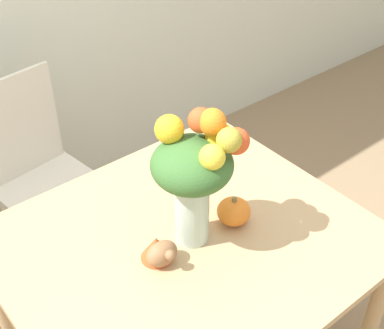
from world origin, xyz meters
name	(u,v)px	position (x,y,z in m)	size (l,w,h in m)	color
dining_table	(186,258)	(0.00, 0.00, 0.65)	(1.19, 1.04, 0.74)	tan
flower_vase	(196,170)	(0.04, -0.01, 1.03)	(0.30, 0.26, 0.48)	#B2CCBC
pumpkin	(234,211)	(0.18, -0.04, 0.79)	(0.12, 0.12, 0.11)	orange
turkey_figurine	(159,250)	(-0.12, -0.02, 0.79)	(0.11, 0.14, 0.09)	#936642
dining_chair_near_window	(43,177)	(-0.11, 0.92, 0.50)	(0.48, 0.48, 0.97)	silver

